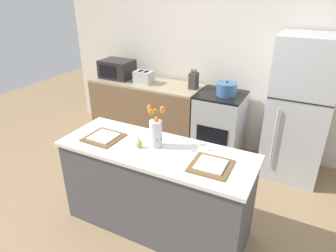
% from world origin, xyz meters
% --- Properties ---
extents(ground_plane, '(10.00, 10.00, 0.00)m').
position_xyz_m(ground_plane, '(0.00, 0.00, 0.00)').
color(ground_plane, '#997A56').
extents(back_wall, '(5.20, 0.08, 2.70)m').
position_xyz_m(back_wall, '(0.00, 2.00, 1.35)').
color(back_wall, silver).
rests_on(back_wall, ground_plane).
extents(kitchen_island, '(1.80, 0.66, 0.88)m').
position_xyz_m(kitchen_island, '(0.00, 0.00, 0.44)').
color(kitchen_island, '#4C4C51').
rests_on(kitchen_island, ground_plane).
extents(back_counter, '(1.68, 0.60, 0.92)m').
position_xyz_m(back_counter, '(-1.06, 1.60, 0.46)').
color(back_counter, brown).
rests_on(back_counter, ground_plane).
extents(stove_range, '(0.60, 0.61, 0.92)m').
position_xyz_m(stove_range, '(0.10, 1.60, 0.46)').
color(stove_range, '#B2B5B7').
rests_on(stove_range, ground_plane).
extents(refrigerator, '(0.68, 0.67, 1.74)m').
position_xyz_m(refrigerator, '(1.05, 1.60, 0.87)').
color(refrigerator, '#B7BABC').
rests_on(refrigerator, ground_plane).
extents(flower_vase, '(0.16, 0.17, 0.40)m').
position_xyz_m(flower_vase, '(-0.02, 0.05, 1.04)').
color(flower_vase, silver).
rests_on(flower_vase, kitchen_island).
extents(pear_figurine, '(0.06, 0.06, 0.11)m').
position_xyz_m(pear_figurine, '(-0.14, -0.04, 0.93)').
color(pear_figurine, '#9EBC47').
rests_on(pear_figurine, kitchen_island).
extents(plate_setting_left, '(0.33, 0.33, 0.02)m').
position_xyz_m(plate_setting_left, '(-0.54, -0.05, 0.89)').
color(plate_setting_left, brown).
rests_on(plate_setting_left, kitchen_island).
extents(plate_setting_right, '(0.33, 0.33, 0.02)m').
position_xyz_m(plate_setting_right, '(0.54, -0.05, 0.89)').
color(plate_setting_right, brown).
rests_on(plate_setting_right, kitchen_island).
extents(toaster, '(0.28, 0.18, 0.17)m').
position_xyz_m(toaster, '(-1.06, 1.55, 1.00)').
color(toaster, '#B7BABC').
rests_on(toaster, back_counter).
extents(cooking_pot, '(0.27, 0.27, 0.19)m').
position_xyz_m(cooking_pot, '(0.16, 1.59, 1.00)').
color(cooking_pot, '#386093').
rests_on(cooking_pot, stove_range).
extents(microwave, '(0.48, 0.37, 0.27)m').
position_xyz_m(microwave, '(-1.56, 1.60, 1.05)').
color(microwave, black).
rests_on(microwave, back_counter).
extents(knife_block, '(0.10, 0.14, 0.27)m').
position_xyz_m(knife_block, '(-0.32, 1.64, 1.03)').
color(knife_block, '#3D3833').
rests_on(knife_block, back_counter).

